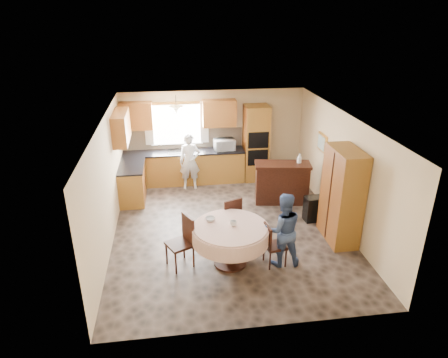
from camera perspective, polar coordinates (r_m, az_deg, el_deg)
floor at (r=8.96m, az=0.71°, el=-7.09°), size 5.00×6.00×0.01m
ceiling at (r=7.98m, az=0.80°, el=8.56°), size 5.00×6.00×0.01m
wall_back at (r=11.19m, az=-1.54°, el=6.28°), size 5.00×0.02×2.50m
wall_front at (r=5.80m, az=5.25°, el=-11.35°), size 5.00×0.02×2.50m
wall_left at (r=8.42m, az=-16.33°, el=-0.64°), size 0.02×6.00×2.50m
wall_right at (r=9.08m, az=16.56°, el=1.12°), size 0.02×6.00×2.50m
window at (r=11.01m, az=-6.78°, el=7.74°), size 1.40×0.03×1.10m
curtain_left at (r=10.96m, az=-10.73°, el=7.70°), size 0.22×0.02×1.15m
curtain_right at (r=10.98m, az=-2.83°, el=8.11°), size 0.22×0.02×1.15m
base_cab_back at (r=11.12m, az=-5.68°, el=1.63°), size 3.30×0.60×0.88m
counter_back at (r=10.96m, az=-5.78°, el=3.87°), size 3.30×0.64×0.04m
base_cab_left at (r=10.33m, az=-12.94°, el=-0.62°), size 0.60×1.20×0.88m
counter_left at (r=10.16m, az=-13.17°, el=1.75°), size 0.64×1.20×0.04m
backsplash at (r=11.14m, az=-5.90°, el=5.72°), size 3.30×0.02×0.55m
wall_cab_left at (r=10.83m, az=-12.46°, el=8.79°), size 0.85×0.33×0.72m
wall_cab_right at (r=10.87m, az=-0.68°, el=9.39°), size 0.90×0.33×0.72m
wall_cab_side at (r=9.86m, az=-14.50°, el=7.17°), size 0.33×1.20×0.72m
oven_tower at (r=11.13m, az=4.56°, el=5.10°), size 0.66×0.62×2.12m
oven_upper at (r=10.78m, az=4.95°, el=5.54°), size 0.56×0.01×0.45m
oven_lower at (r=10.95m, az=4.86°, el=3.05°), size 0.56×0.01×0.45m
pendant at (r=10.41m, az=-6.84°, el=9.79°), size 0.36×0.36×0.18m
sideboard at (r=10.04m, az=8.23°, el=-0.70°), size 1.42×0.76×0.97m
space_heater at (r=9.38m, az=12.72°, el=-4.17°), size 0.45×0.33×0.58m
cupboard at (r=8.48m, az=16.49°, el=-2.33°), size 0.52×1.05×2.00m
dining_table at (r=7.51m, az=0.93°, el=-7.94°), size 1.44×1.44×0.82m
chair_left at (r=7.57m, az=-5.86°, el=-8.51°), size 0.59×0.59×1.01m
chair_back at (r=8.29m, az=0.90°, el=-5.43°), size 0.56×0.56×0.99m
chair_right at (r=7.63m, az=6.86°, el=-9.05°), size 0.42×0.42×0.86m
framed_picture at (r=10.02m, az=13.84°, el=5.08°), size 0.06×0.51×0.43m
microwave at (r=10.94m, az=0.05°, el=4.92°), size 0.59×0.44×0.31m
person_sink at (r=10.63m, az=-4.91°, el=2.48°), size 0.56×0.38×1.52m
person_dining at (r=7.55m, az=8.41°, el=-7.19°), size 0.74×0.59×1.47m
bowl_sideboard at (r=9.75m, az=6.11°, el=1.89°), size 0.28×0.28×0.05m
bottle_sideboard at (r=9.92m, az=10.71°, el=2.77°), size 0.13×0.13×0.30m
cup_table at (r=7.41m, az=1.34°, el=-6.34°), size 0.16×0.16×0.10m
bowl_table at (r=7.59m, az=-1.97°, el=-5.75°), size 0.24×0.24×0.06m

